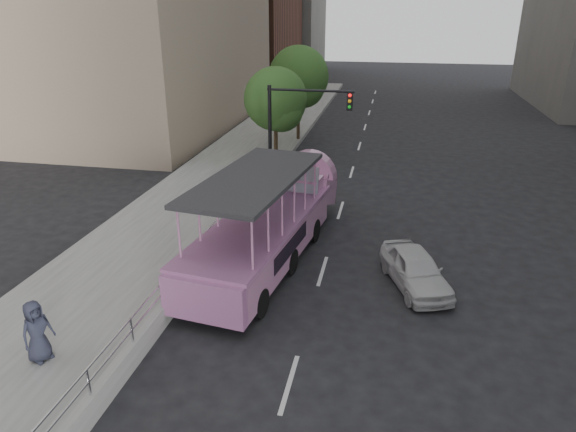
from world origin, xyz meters
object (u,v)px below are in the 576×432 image
Objects in this scene: pedestrian_far at (37,331)px; street_tree_far at (300,79)px; traffic_signal at (294,121)px; street_tree_near at (277,102)px; car at (415,269)px; duck_boat at (271,222)px; parking_sign at (243,191)px.

street_tree_far reaches higher than pedestrian_far.
traffic_signal is 0.91× the size of street_tree_near.
car is 2.19× the size of pedestrian_far.
street_tree_near is 6.02m from street_tree_far.
traffic_signal is 0.81× the size of street_tree_far.
duck_boat is 1.69× the size of street_tree_far.
parking_sign is (-1.50, 1.53, 0.59)m from duck_boat.
street_tree_near reaches higher than car.
traffic_signal reaches higher than parking_sign.
street_tree_near is (-1.60, 3.43, 0.32)m from traffic_signal.
street_tree_far reaches higher than parking_sign.
street_tree_far reaches higher than traffic_signal.
pedestrian_far is 0.29× the size of street_tree_near.
parking_sign is at bearing -98.21° from traffic_signal.
duck_boat is at bearing 144.57° from car.
traffic_signal is at bearing 6.99° from pedestrian_far.
duck_boat reaches higher than car.
pedestrian_far is (-4.26, -7.64, -0.17)m from duck_boat.
street_tree_far is at bearing 98.43° from traffic_signal.
car is 0.57× the size of street_tree_far.
pedestrian_far is 0.55× the size of parking_sign.
pedestrian_far is 9.61m from parking_sign.
car is 0.71× the size of traffic_signal.
duck_boat is 7.87m from traffic_signal.
street_tree_near is at bearing 100.64° from car.
street_tree_far reaches higher than duck_boat.
traffic_signal is at bearing 81.79° from parking_sign.
duck_boat is at bearing -8.71° from pedestrian_far.
street_tree_far is at bearing 91.11° from car.
parking_sign is 0.59× the size of traffic_signal.
traffic_signal is at bearing -65.02° from street_tree_near.
street_tree_near is (-2.23, 10.97, 2.51)m from duck_boat.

